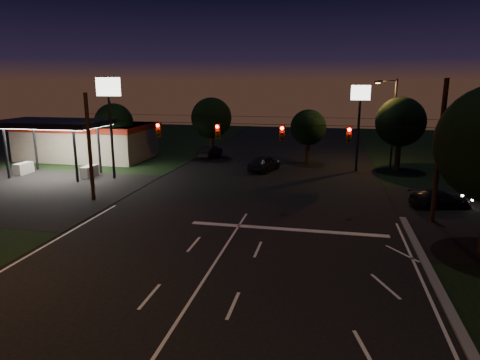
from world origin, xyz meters
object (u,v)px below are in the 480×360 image
(utility_pole_right, at_px, (432,221))
(car_oncoming_a, at_px, (264,163))
(car_cross, at_px, (440,199))
(car_oncoming_b, at_px, (210,151))

(utility_pole_right, xyz_separation_m, car_oncoming_a, (-13.00, 13.32, 0.78))
(utility_pole_right, height_order, car_oncoming_a, utility_pole_right)
(utility_pole_right, distance_m, car_cross, 3.64)
(utility_pole_right, distance_m, car_oncoming_b, 28.44)
(car_oncoming_b, distance_m, car_cross, 27.15)
(car_oncoming_a, height_order, car_cross, car_oncoming_a)
(car_oncoming_a, bearing_deg, car_oncoming_b, -23.57)
(car_oncoming_b, xyz_separation_m, car_cross, (21.64, -16.40, -0.08))
(car_oncoming_b, bearing_deg, car_cross, 151.56)
(car_oncoming_b, bearing_deg, car_oncoming_a, 147.74)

